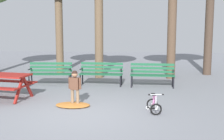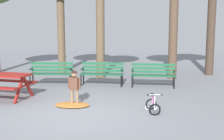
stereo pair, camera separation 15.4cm
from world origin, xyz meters
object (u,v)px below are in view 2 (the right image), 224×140
at_px(park_bench_right, 153,73).
at_px(kids_bicycle, 153,105).
at_px(park_bench_left, 102,72).
at_px(park_bench_far_left, 51,72).
at_px(child_standing, 74,85).
at_px(picnic_table, 1,79).

xyz_separation_m(park_bench_right, kids_bicycle, (-0.07, -3.31, -0.31)).
bearing_deg(park_bench_left, park_bench_far_left, -175.57).
relative_size(park_bench_right, child_standing, 1.61).
height_order(picnic_table, park_bench_left, park_bench_left).
bearing_deg(park_bench_far_left, park_bench_left, 4.43).
distance_m(park_bench_far_left, child_standing, 3.19).
bearing_deg(picnic_table, park_bench_right, 25.85).
relative_size(picnic_table, kids_bicycle, 3.32).
bearing_deg(child_standing, park_bench_right, 51.54).
bearing_deg(park_bench_left, child_standing, -97.00).
bearing_deg(picnic_table, park_bench_left, 40.18).
height_order(picnic_table, park_bench_right, park_bench_right).
height_order(picnic_table, kids_bicycle, picnic_table).
distance_m(park_bench_right, kids_bicycle, 3.33).
bearing_deg(park_bench_far_left, kids_bicycle, -41.06).
bearing_deg(park_bench_right, kids_bicycle, -91.28).
relative_size(picnic_table, park_bench_left, 1.23).
height_order(picnic_table, park_bench_far_left, park_bench_far_left).
height_order(picnic_table, child_standing, child_standing).
relative_size(child_standing, kids_bicycle, 1.66).
xyz_separation_m(park_bench_left, park_bench_right, (1.90, -0.09, 0.00)).
distance_m(picnic_table, child_standing, 2.51).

